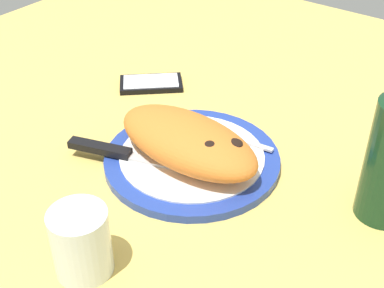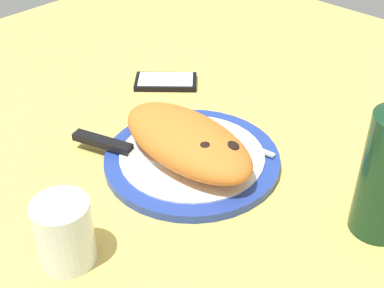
{
  "view_description": "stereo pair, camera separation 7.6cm",
  "coord_description": "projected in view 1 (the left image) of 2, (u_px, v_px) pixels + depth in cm",
  "views": [
    {
      "loc": [
        -40.23,
        53.62,
        51.46
      ],
      "look_at": [
        0.0,
        0.0,
        3.69
      ],
      "focal_mm": 49.93,
      "sensor_mm": 36.0,
      "label": 1
    },
    {
      "loc": [
        -46.04,
        48.72,
        51.46
      ],
      "look_at": [
        0.0,
        0.0,
        3.69
      ],
      "focal_mm": 49.93,
      "sensor_mm": 36.0,
      "label": 2
    }
  ],
  "objects": [
    {
      "name": "smartphone",
      "position": [
        151.0,
        83.0,
        1.04
      ],
      "size": [
        13.34,
        12.97,
        1.16
      ],
      "color": "black",
      "rests_on": "ground_plane"
    },
    {
      "name": "fork",
      "position": [
        220.0,
        134.0,
        0.88
      ],
      "size": [
        15.69,
        3.39,
        0.4
      ],
      "color": "silver",
      "rests_on": "plate"
    },
    {
      "name": "ground_plane",
      "position": [
        192.0,
        170.0,
        0.85
      ],
      "size": [
        150.0,
        150.0,
        3.0
      ],
      "primitive_type": "cube",
      "color": "#DBB756"
    },
    {
      "name": "water_glass",
      "position": [
        82.0,
        246.0,
        0.65
      ],
      "size": [
        7.24,
        7.24,
        9.13
      ],
      "color": "silver",
      "rests_on": "ground_plane"
    },
    {
      "name": "plate",
      "position": [
        192.0,
        159.0,
        0.84
      ],
      "size": [
        27.64,
        27.64,
        1.69
      ],
      "color": "#233D99",
      "rests_on": "ground_plane"
    },
    {
      "name": "calzone",
      "position": [
        190.0,
        142.0,
        0.81
      ],
      "size": [
        25.63,
        13.8,
        6.49
      ],
      "color": "orange",
      "rests_on": "plate"
    },
    {
      "name": "knife",
      "position": [
        117.0,
        152.0,
        0.83
      ],
      "size": [
        23.22,
        9.09,
        1.2
      ],
      "color": "silver",
      "rests_on": "plate"
    }
  ]
}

